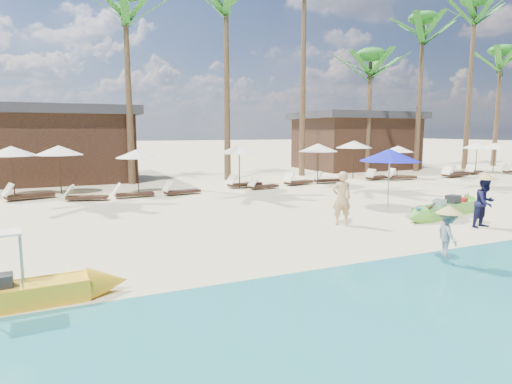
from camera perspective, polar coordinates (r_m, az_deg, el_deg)
name	(u,v)px	position (r m, az deg, el deg)	size (l,w,h in m)	color
ground	(329,235)	(12.25, 9.65, -5.65)	(240.00, 240.00, 0.00)	beige
wet_sand_strip	(488,297)	(8.73, 28.54, -12.23)	(240.00, 4.50, 0.01)	tan
green_canoe	(446,209)	(16.13, 24.05, -2.10)	(5.19, 1.70, 0.67)	#60BE3A
tourist	(342,198)	(13.47, 11.34, -0.82)	(0.61, 0.40, 1.67)	tan
vendor_green	(485,203)	(14.57, 28.23, -1.25)	(0.74, 0.58, 1.53)	#141437
vendor_yellow	(448,234)	(10.16, 24.20, -5.11)	(0.66, 0.38, 1.02)	gray
blue_umbrella	(390,155)	(15.67, 17.41, 4.71)	(2.12, 2.12, 2.28)	#99999E
resort_parasol_3	(11,151)	(21.80, -29.84, 4.76)	(2.17, 2.17, 2.24)	#3A2318
lounger_3_right	(26,195)	(20.55, -28.31, -0.31)	(2.06, 1.21, 0.67)	#3A2318
resort_parasol_4	(59,150)	(21.61, -24.82, 5.07)	(2.18, 2.18, 2.24)	#3A2318
lounger_4_left	(84,196)	(19.26, -21.94, -0.51)	(1.81, 0.95, 0.59)	#3A2318
lounger_4_right	(131,193)	(19.49, -16.28, -0.15)	(1.74, 0.58, 0.59)	#3A2318
resort_parasol_5	(137,154)	(20.48, -15.55, 4.94)	(2.00, 2.00, 2.06)	#3A2318
lounger_5_left	(180,191)	(19.83, -10.11, 0.19)	(1.79, 0.83, 0.59)	#3A2318
resort_parasol_6	(239,149)	(21.44, -2.25, 5.72)	(2.15, 2.15, 2.21)	#3A2318
lounger_6_left	(243,183)	(22.05, -1.80, 1.16)	(1.97, 0.89, 0.65)	#3A2318
lounger_6_right	(262,186)	(21.42, 0.82, 0.87)	(1.69, 0.80, 0.55)	#3A2318
resort_parasol_7	(318,148)	(23.50, 8.30, 5.88)	(2.16, 2.16, 2.22)	#3A2318
lounger_7_left	(297,181)	(23.16, 5.50, 1.44)	(1.90, 1.03, 0.62)	#3A2318
lounger_7_right	(327,179)	(24.32, 9.49, 1.67)	(1.81, 0.69, 0.60)	#3A2318
resort_parasol_8	(354,144)	(26.78, 12.93, 6.22)	(2.26, 2.26, 2.32)	#3A2318
lounger_8_left	(376,177)	(26.51, 15.76, 2.00)	(1.86, 1.02, 0.60)	#3A2318
resort_parasol_9	(398,149)	(28.09, 18.43, 5.47)	(1.93, 1.93, 1.99)	#3A2318
lounger_9_left	(400,176)	(26.88, 18.59, 1.98)	(1.91, 0.83, 0.63)	#3A2318
lounger_9_right	(454,174)	(29.56, 24.87, 2.19)	(1.96, 0.75, 0.65)	#3A2318
resort_parasol_10	(477,146)	(33.80, 27.41, 5.52)	(2.03, 2.03, 2.09)	#3A2318
lounger_10_left	(454,172)	(30.57, 24.92, 2.38)	(2.09, 1.14, 0.68)	#3A2318
lounger_10_right	(473,171)	(32.33, 27.00, 2.47)	(1.83, 1.06, 0.59)	#3A2318
resort_parasol_11	(495,146)	(33.77, 29.24, 5.38)	(2.02, 2.02, 2.08)	#3A2318
palm_3	(126,21)	(25.03, -16.99, 20.92)	(2.08, 2.08, 10.52)	brown
palm_4	(226,14)	(26.29, -4.00, 22.56)	(2.08, 2.08, 11.70)	brown
palm_5	(304,2)	(29.15, 6.46, 23.86)	(2.08, 2.08, 13.60)	brown
palm_6	(370,70)	(31.49, 15.02, 15.45)	(2.08, 2.08, 8.51)	brown
palm_7	(422,43)	(33.62, 21.31, 18.05)	(2.08, 2.08, 11.08)	brown
palm_8	(474,30)	(36.87, 27.02, 18.68)	(2.08, 2.08, 12.70)	brown
palm_9	(501,67)	(41.41, 29.83, 14.25)	(2.08, 2.08, 9.82)	brown
pavilion_west	(39,143)	(27.42, -26.99, 5.79)	(10.80, 6.60, 4.30)	#3A2318
pavilion_east	(355,140)	(34.29, 13.09, 6.76)	(8.80, 6.60, 4.30)	#3A2318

